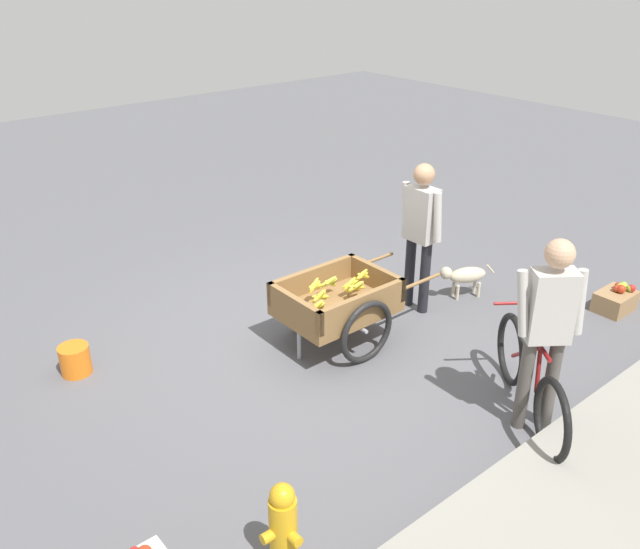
% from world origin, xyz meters
% --- Properties ---
extents(ground_plane, '(24.00, 24.00, 0.00)m').
position_xyz_m(ground_plane, '(0.00, 0.00, 0.00)').
color(ground_plane, '#56565B').
extents(fruit_cart, '(1.66, 0.94, 0.73)m').
position_xyz_m(fruit_cart, '(-0.19, 0.20, 0.44)').
color(fruit_cart, olive).
rests_on(fruit_cart, ground).
extents(vendor_person, '(0.22, 0.56, 1.64)m').
position_xyz_m(vendor_person, '(-1.34, 0.21, 0.99)').
color(vendor_person, black).
rests_on(vendor_person, ground).
extents(bicycle, '(1.04, 1.37, 0.85)m').
position_xyz_m(bicycle, '(-0.67, 2.10, 0.35)').
color(bicycle, black).
rests_on(bicycle, ground).
extents(cyclist_person, '(0.43, 0.41, 1.68)m').
position_xyz_m(cyclist_person, '(-0.58, 2.22, 1.01)').
color(cyclist_person, '#4C4742').
rests_on(cyclist_person, ground).
extents(dog, '(0.63, 0.35, 0.40)m').
position_xyz_m(dog, '(-1.94, 0.38, 0.27)').
color(dog, beige).
rests_on(dog, ground).
extents(fire_hydrant, '(0.25, 0.25, 0.67)m').
position_xyz_m(fire_hydrant, '(1.85, 2.04, 0.33)').
color(fire_hydrant, gold).
rests_on(fire_hydrant, ground).
extents(plastic_bucket, '(0.28, 0.28, 0.28)m').
position_xyz_m(plastic_bucket, '(2.03, -0.95, 0.14)').
color(plastic_bucket, orange).
rests_on(plastic_bucket, ground).
extents(mixed_fruit_crate, '(0.44, 0.32, 0.32)m').
position_xyz_m(mixed_fruit_crate, '(-2.98, 1.65, 0.13)').
color(mixed_fruit_crate, '#99754C').
rests_on(mixed_fruit_crate, ground).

